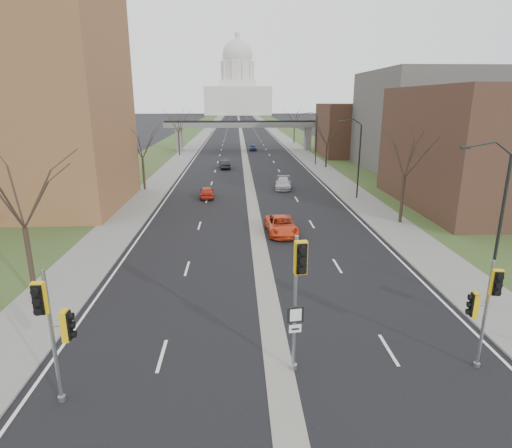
{
  "coord_description": "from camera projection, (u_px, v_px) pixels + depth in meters",
  "views": [
    {
      "loc": [
        -1.65,
        -14.38,
        10.7
      ],
      "look_at": [
        -0.53,
        10.09,
        3.57
      ],
      "focal_mm": 30.0,
      "sensor_mm": 36.0,
      "label": 1
    }
  ],
  "objects": [
    {
      "name": "car_right_near",
      "position": [
        281.0,
        225.0,
        35.41
      ],
      "size": [
        2.64,
        5.25,
        1.43
      ],
      "primitive_type": "imported",
      "rotation": [
        0.0,
        0.0,
        0.05
      ],
      "color": "red",
      "rests_on": "ground"
    },
    {
      "name": "tree_left_a",
      "position": [
        17.0,
        182.0,
        22.11
      ],
      "size": [
        7.2,
        7.2,
        9.4
      ],
      "color": "#382B21",
      "rests_on": "sidewalk_left"
    },
    {
      "name": "commercial_block_mid",
      "position": [
        428.0,
        121.0,
        65.87
      ],
      "size": [
        18.0,
        22.0,
        15.0
      ],
      "primitive_type": "cube",
      "color": "#625F5A",
      "rests_on": "ground"
    },
    {
      "name": "car_left_far",
      "position": [
        225.0,
        164.0,
        69.04
      ],
      "size": [
        1.96,
        4.32,
        1.37
      ],
      "primitive_type": "imported",
      "rotation": [
        0.0,
        0.0,
        3.26
      ],
      "color": "black",
      "rests_on": "ground"
    },
    {
      "name": "tree_right_a",
      "position": [
        407.0,
        149.0,
        36.68
      ],
      "size": [
        7.2,
        7.2,
        9.4
      ],
      "color": "#382B21",
      "rests_on": "sidewalk_right"
    },
    {
      "name": "ground",
      "position": [
        281.0,
        382.0,
        16.86
      ],
      "size": [
        700.0,
        700.0,
        0.0
      ],
      "primitive_type": "plane",
      "color": "black",
      "rests_on": "ground"
    },
    {
      "name": "car_right_far",
      "position": [
        253.0,
        147.0,
        93.95
      ],
      "size": [
        1.63,
        3.82,
        1.29
      ],
      "primitive_type": "imported",
      "rotation": [
        0.0,
        0.0,
        0.03
      ],
      "color": "navy",
      "rests_on": "ground"
    },
    {
      "name": "sidewalk_right",
      "position": [
        272.0,
        129.0,
        161.25
      ],
      "size": [
        4.0,
        600.0,
        0.12
      ],
      "primitive_type": "cube",
      "color": "gray",
      "rests_on": "ground"
    },
    {
      "name": "sidewalk_left",
      "position": [
        208.0,
        129.0,
        160.2
      ],
      "size": [
        4.0,
        600.0,
        0.12
      ],
      "primitive_type": "cube",
      "color": "gray",
      "rests_on": "ground"
    },
    {
      "name": "commercial_block_near",
      "position": [
        491.0,
        148.0,
        43.09
      ],
      "size": [
        16.0,
        20.0,
        12.0
      ],
      "primitive_type": "cube",
      "color": "#472C21",
      "rests_on": "ground"
    },
    {
      "name": "car_right_mid",
      "position": [
        283.0,
        183.0,
        53.34
      ],
      "size": [
        2.43,
        4.87,
        1.36
      ],
      "primitive_type": "imported",
      "rotation": [
        0.0,
        0.0,
        -0.12
      ],
      "color": "#B9B9C2",
      "rests_on": "ground"
    },
    {
      "name": "pedestrian_bridge",
      "position": [
        244.0,
        128.0,
        92.24
      ],
      "size": [
        34.0,
        3.0,
        6.45
      ],
      "color": "slate",
      "rests_on": "ground"
    },
    {
      "name": "tree_left_b",
      "position": [
        141.0,
        139.0,
        51.0
      ],
      "size": [
        6.75,
        6.75,
        8.81
      ],
      "color": "#382B21",
      "rests_on": "sidewalk_left"
    },
    {
      "name": "signal_pole_right",
      "position": [
        485.0,
        301.0,
        16.81
      ],
      "size": [
        0.81,
        0.94,
        4.74
      ],
      "rotation": [
        0.0,
        0.0,
        -0.14
      ],
      "color": "gray",
      "rests_on": "ground"
    },
    {
      "name": "capitol",
      "position": [
        238.0,
        89.0,
        318.61
      ],
      "size": [
        48.0,
        42.0,
        55.75
      ],
      "color": "silver",
      "rests_on": "ground"
    },
    {
      "name": "grass_verge_right",
      "position": [
        288.0,
        129.0,
        161.51
      ],
      "size": [
        8.0,
        600.0,
        0.1
      ],
      "primitive_type": "cube",
      "color": "#364922",
      "rests_on": "ground"
    },
    {
      "name": "streetlight_near",
      "position": [
        492.0,
        179.0,
        21.15
      ],
      "size": [
        2.61,
        0.2,
        8.7
      ],
      "color": "black",
      "rests_on": "sidewalk_right"
    },
    {
      "name": "tree_left_c",
      "position": [
        178.0,
        119.0,
        83.38
      ],
      "size": [
        7.65,
        7.65,
        9.99
      ],
      "color": "#382B21",
      "rests_on": "sidewalk_left"
    },
    {
      "name": "grass_verge_left",
      "position": [
        192.0,
        129.0,
        159.94
      ],
      "size": [
        8.0,
        600.0,
        0.1
      ],
      "primitive_type": "cube",
      "color": "#364922",
      "rests_on": "ground"
    },
    {
      "name": "signal_pole_median",
      "position": [
        298.0,
        282.0,
        16.23
      ],
      "size": [
        0.68,
        0.96,
        5.79
      ],
      "rotation": [
        0.0,
        0.0,
        0.15
      ],
      "color": "gray",
      "rests_on": "ground"
    },
    {
      "name": "road_surface",
      "position": [
        240.0,
        129.0,
        160.74
      ],
      "size": [
        20.0,
        600.0,
        0.01
      ],
      "primitive_type": "cube",
      "color": "black",
      "rests_on": "ground"
    },
    {
      "name": "streetlight_far",
      "position": [
        312.0,
        123.0,
        71.03
      ],
      "size": [
        2.61,
        0.2,
        8.7
      ],
      "color": "black",
      "rests_on": "sidewalk_right"
    },
    {
      "name": "median_strip",
      "position": [
        240.0,
        129.0,
        160.74
      ],
      "size": [
        1.2,
        600.0,
        0.02
      ],
      "primitive_type": "cube",
      "color": "gray",
      "rests_on": "ground"
    },
    {
      "name": "commercial_block_far",
      "position": [
        357.0,
        130.0,
        83.57
      ],
      "size": [
        14.0,
        14.0,
        10.0
      ],
      "primitive_type": "cube",
      "color": "#472C21",
      "rests_on": "ground"
    },
    {
      "name": "streetlight_mid",
      "position": [
        353.0,
        136.0,
        46.09
      ],
      "size": [
        2.61,
        0.2,
        8.7
      ],
      "color": "black",
      "rests_on": "sidewalk_right"
    },
    {
      "name": "tree_right_b",
      "position": [
        327.0,
        132.0,
        68.56
      ],
      "size": [
        6.3,
        6.3,
        8.22
      ],
      "color": "#382B21",
      "rests_on": "sidewalk_right"
    },
    {
      "name": "tree_right_c",
      "position": [
        295.0,
        115.0,
        106.58
      ],
      "size": [
        7.65,
        7.65,
        9.99
      ],
      "color": "#382B21",
      "rests_on": "sidewalk_right"
    },
    {
      "name": "car_left_near",
      "position": [
        207.0,
        192.0,
        48.41
      ],
      "size": [
        1.83,
        3.99,
        1.33
      ],
      "primitive_type": "imported",
      "rotation": [
        0.0,
        0.0,
        3.21
      ],
      "color": "red",
      "rests_on": "ground"
    },
    {
      "name": "signal_pole_left",
      "position": [
        53.0,
        321.0,
        14.69
      ],
      "size": [
        0.91,
        0.92,
        5.2
      ],
      "rotation": [
        0.0,
        0.0,
        0.02
      ],
      "color": "gray",
      "rests_on": "ground"
    }
  ]
}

